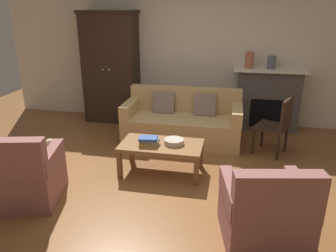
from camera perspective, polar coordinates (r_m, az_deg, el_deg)
The scene contains 14 objects.
ground_plane at distance 4.45m, azimuth -2.20°, elevation -9.09°, with size 9.60×9.60×0.00m, color brown.
back_wall at distance 6.43m, azimuth 3.16°, elevation 13.20°, with size 7.20×0.10×2.80m, color silver.
fireplace at distance 6.30m, azimuth 16.77°, elevation 4.52°, with size 1.26×0.48×1.12m.
armoire at distance 6.53m, azimuth -9.78°, elevation 9.92°, with size 1.06×0.57×2.09m.
couch at distance 5.55m, azimuth 2.54°, elevation 0.57°, with size 1.93×0.86×0.86m.
coffee_table at distance 4.46m, azimuth -1.14°, elevation -3.72°, with size 1.10×0.60×0.42m.
fruit_bowl at distance 4.43m, azimuth 1.04°, elevation -2.69°, with size 0.27×0.27×0.07m, color beige.
book_stack at distance 4.39m, azimuth -3.32°, elevation -2.61°, with size 0.27×0.20×0.11m.
mantel_vase_terracotta at distance 6.12m, azimuth 13.84°, elevation 10.98°, with size 0.15×0.15×0.28m, color #A86042.
mantel_vase_slate at distance 6.15m, azimuth 17.41°, elevation 10.43°, with size 0.15×0.15×0.22m, color #565B66.
armchair_near_left at distance 4.19m, azimuth -23.71°, elevation -7.98°, with size 0.92×0.93×0.88m.
armchair_near_right at distance 3.36m, azimuth 16.42°, elevation -14.28°, with size 0.90×0.90×0.88m.
side_chair_wooden at distance 5.22m, azimuth 18.39°, elevation 0.52°, with size 0.58×0.58×0.90m.
dog at distance 5.13m, azimuth -21.67°, elevation -3.42°, with size 0.57×0.24×0.39m.
Camera 1 is at (0.95, -3.77, 2.16)m, focal length 35.37 mm.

